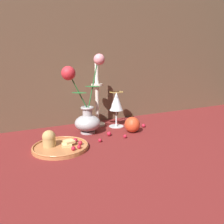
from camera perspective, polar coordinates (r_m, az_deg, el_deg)
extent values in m
plane|color=maroon|center=(0.99, -0.91, -6.15)|extent=(2.40, 2.40, 0.00)
cube|color=brown|center=(1.23, -7.63, 25.74)|extent=(2.40, 0.04, 1.20)
cylinder|color=#A3A3A8|center=(1.03, -6.33, -5.17)|extent=(0.07, 0.07, 0.01)
ellipsoid|color=#A3A3A8|center=(1.02, -6.38, -2.89)|extent=(0.12, 0.12, 0.07)
cylinder|color=#A3A3A8|center=(1.00, -6.45, -0.18)|extent=(0.04, 0.04, 0.05)
torus|color=#A3A3A8|center=(1.00, -6.48, 1.11)|extent=(0.06, 0.06, 0.01)
cylinder|color=#23662D|center=(0.98, -8.84, 5.43)|extent=(0.08, 0.01, 0.16)
ellipsoid|color=#23662D|center=(0.98, -8.60, 4.99)|extent=(0.08, 0.08, 0.00)
sphere|color=red|center=(0.96, -11.33, 9.92)|extent=(0.06, 0.06, 0.06)
cylinder|color=#23662D|center=(0.99, -4.95, 7.30)|extent=(0.06, 0.02, 0.22)
ellipsoid|color=#23662D|center=(0.99, -5.10, 6.68)|extent=(0.08, 0.07, 0.00)
sphere|color=pink|center=(0.99, -3.36, 13.55)|extent=(0.05, 0.05, 0.05)
cylinder|color=#B77042|center=(0.86, -13.27, -9.03)|extent=(0.21, 0.21, 0.01)
torus|color=#B77042|center=(0.86, -13.29, -8.53)|extent=(0.21, 0.21, 0.01)
cylinder|color=tan|center=(0.86, -16.09, -7.41)|extent=(0.05, 0.05, 0.04)
sphere|color=tan|center=(0.86, -16.16, -6.24)|extent=(0.05, 0.05, 0.05)
cube|color=#DBBC7A|center=(0.85, -11.73, -8.44)|extent=(0.04, 0.04, 0.01)
cube|color=#DBBC7A|center=(0.85, -11.15, -7.60)|extent=(0.04, 0.04, 0.01)
sphere|color=#AD192D|center=(0.80, -10.07, -9.34)|extent=(0.02, 0.02, 0.02)
sphere|color=#AD192D|center=(0.82, -8.60, -8.99)|extent=(0.01, 0.01, 0.01)
sphere|color=#AD192D|center=(0.85, -8.28, -7.96)|extent=(0.02, 0.02, 0.02)
sphere|color=#AD192D|center=(0.88, -9.55, -7.28)|extent=(0.02, 0.02, 0.02)
cylinder|color=silver|center=(1.13, 1.11, -3.67)|extent=(0.08, 0.08, 0.00)
cylinder|color=silver|center=(1.12, 1.12, -1.57)|extent=(0.01, 0.01, 0.08)
cone|color=silver|center=(1.10, 1.14, 2.83)|extent=(0.07, 0.07, 0.09)
cone|color=gold|center=(1.10, 1.14, 2.12)|extent=(0.06, 0.06, 0.06)
torus|color=gold|center=(1.09, 1.15, 5.23)|extent=(0.07, 0.07, 0.00)
cylinder|color=silver|center=(1.15, -3.84, -3.22)|extent=(0.08, 0.08, 0.01)
cylinder|color=silver|center=(1.13, -3.91, 1.85)|extent=(0.02, 0.02, 0.20)
cylinder|color=silver|center=(1.11, -3.99, 7.10)|extent=(0.06, 0.06, 0.01)
cylinder|color=white|center=(1.11, -4.03, 10.03)|extent=(0.02, 0.02, 0.10)
cylinder|color=black|center=(1.11, -4.08, 12.98)|extent=(0.00, 0.00, 0.01)
sphere|color=#D14223|center=(1.03, 5.30, -3.29)|extent=(0.07, 0.07, 0.07)
cylinder|color=#4C3319|center=(1.02, 5.35, -0.98)|extent=(0.00, 0.00, 0.01)
sphere|color=#AD192D|center=(0.91, -3.16, -7.39)|extent=(0.01, 0.01, 0.01)
sphere|color=#AD192D|center=(0.98, -0.58, -5.67)|extent=(0.02, 0.02, 0.02)
sphere|color=#AD192D|center=(0.95, 3.42, -6.36)|extent=(0.02, 0.02, 0.02)
sphere|color=#AD192D|center=(1.10, 5.73, -3.69)|extent=(0.02, 0.02, 0.02)
sphere|color=#AD192D|center=(1.12, 8.25, -3.54)|extent=(0.02, 0.02, 0.02)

